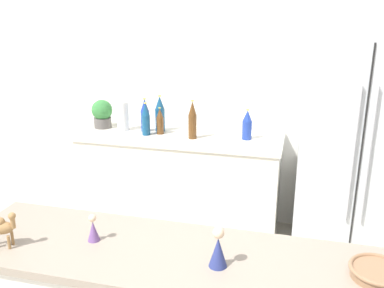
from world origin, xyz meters
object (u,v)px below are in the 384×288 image
at_px(back_bottle_3, 192,120).
at_px(wise_man_figurine_blue, 218,250).
at_px(back_bottle_1, 160,121).
at_px(wise_man_figurine_crimson, 93,229).
at_px(back_bottle_5, 160,114).
at_px(refrigerator, 354,151).
at_px(camel_figurine, 2,227).
at_px(paper_towel_roll, 123,116).
at_px(fruit_bowl, 378,272).
at_px(back_bottle_2, 247,125).
at_px(back_bottle_0, 146,120).
at_px(back_bottle_4, 145,116).
at_px(potted_plant, 102,113).

height_order(back_bottle_3, wise_man_figurine_blue, back_bottle_3).
distance_m(back_bottle_1, wise_man_figurine_crimson, 1.92).
bearing_deg(back_bottle_5, refrigerator, -4.93).
relative_size(refrigerator, camel_figurine, 11.12).
bearing_deg(paper_towel_roll, fruit_bowl, -46.27).
height_order(wise_man_figurine_blue, wise_man_figurine_crimson, wise_man_figurine_blue).
height_order(back_bottle_2, wise_man_figurine_crimson, back_bottle_2).
relative_size(paper_towel_roll, back_bottle_1, 1.11).
bearing_deg(wise_man_figurine_blue, back_bottle_5, 114.12).
relative_size(back_bottle_0, back_bottle_5, 0.88).
xyz_separation_m(paper_towel_roll, wise_man_figurine_crimson, (0.68, -1.92, 0.02)).
bearing_deg(back_bottle_3, paper_towel_roll, 172.00).
distance_m(fruit_bowl, wise_man_figurine_crimson, 1.14).
bearing_deg(wise_man_figurine_crimson, back_bottle_0, 103.39).
xyz_separation_m(paper_towel_roll, back_bottle_4, (0.20, 0.01, 0.01)).
bearing_deg(paper_towel_roll, potted_plant, 171.37).
height_order(back_bottle_1, camel_figurine, camel_figurine).
bearing_deg(potted_plant, fruit_bowl, -43.59).
xyz_separation_m(paper_towel_roll, back_bottle_0, (0.25, -0.09, 0.01)).
xyz_separation_m(back_bottle_4, wise_man_figurine_blue, (1.03, -1.99, 0.02)).
bearing_deg(back_bottle_0, wise_man_figurine_blue, -62.37).
xyz_separation_m(back_bottle_3, back_bottle_5, (-0.33, 0.15, -0.00)).
height_order(back_bottle_3, back_bottle_5, back_bottle_3).
relative_size(back_bottle_2, fruit_bowl, 1.19).
height_order(potted_plant, camel_figurine, potted_plant).
bearing_deg(camel_figurine, fruit_bowl, 5.92).
relative_size(back_bottle_4, back_bottle_5, 0.93).
distance_m(potted_plant, back_bottle_1, 0.57).
bearing_deg(wise_man_figurine_blue, camel_figurine, -174.76).
bearing_deg(paper_towel_roll, back_bottle_1, -5.17).
xyz_separation_m(back_bottle_2, wise_man_figurine_crimson, (-0.41, -1.92, 0.03)).
relative_size(potted_plant, back_bottle_3, 0.78).
height_order(back_bottle_2, fruit_bowl, back_bottle_2).
xyz_separation_m(back_bottle_0, camel_figurine, (0.10, -1.97, 0.05)).
distance_m(back_bottle_4, back_bottle_5, 0.13).
xyz_separation_m(back_bottle_2, back_bottle_4, (-0.89, 0.02, 0.02)).
xyz_separation_m(back_bottle_0, back_bottle_3, (0.41, -0.00, 0.02)).
relative_size(back_bottle_1, fruit_bowl, 1.09).
distance_m(back_bottle_0, fruit_bowl, 2.40).
relative_size(fruit_bowl, wise_man_figurine_blue, 1.27).
height_order(back_bottle_3, fruit_bowl, back_bottle_3).
height_order(paper_towel_roll, camel_figurine, paper_towel_roll).
relative_size(refrigerator, back_bottle_1, 7.55).
xyz_separation_m(back_bottle_4, wise_man_figurine_crimson, (0.48, -1.94, 0.01)).
bearing_deg(fruit_bowl, back_bottle_1, 128.10).
xyz_separation_m(refrigerator, potted_plant, (-2.14, 0.12, 0.14)).
xyz_separation_m(paper_towel_roll, camel_figurine, (0.34, -2.06, 0.06)).
distance_m(potted_plant, camel_figurine, 2.17).
distance_m(back_bottle_3, camel_figurine, 1.99).
xyz_separation_m(back_bottle_1, wise_man_figurine_crimson, (0.33, -1.89, 0.04)).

